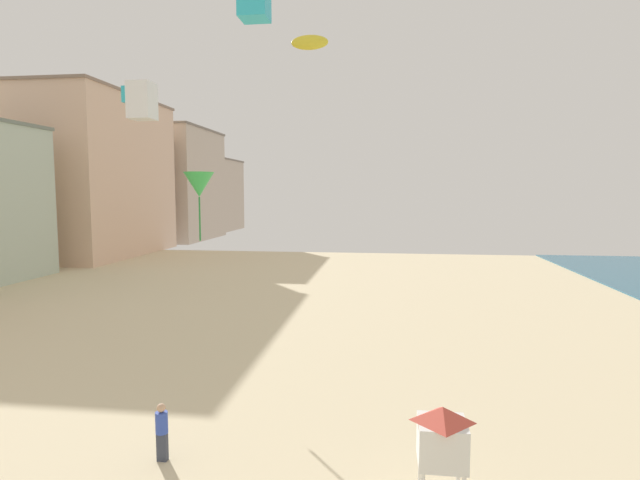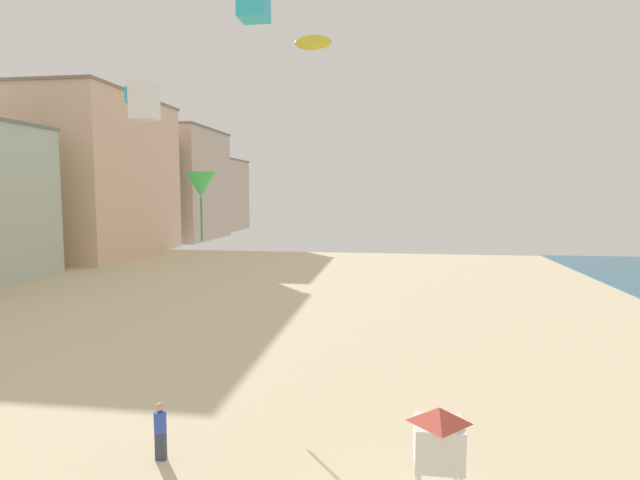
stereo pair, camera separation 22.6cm
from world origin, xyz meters
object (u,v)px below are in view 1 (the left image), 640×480
kite_flyer (162,429)px  kite_green_delta (199,185)px  lifeguard_stand (442,437)px  kite_white_box (142,101)px  kite_yellow_parafoil (310,42)px  kite_cyan_box (128,95)px

kite_flyer → kite_green_delta: kite_green_delta is taller
kite_flyer → kite_green_delta: (-2.41, 9.56, 6.87)m
lifeguard_stand → kite_white_box: bearing=117.0°
kite_flyer → kite_yellow_parafoil: size_ratio=0.59×
kite_cyan_box → lifeguard_stand: bearing=-45.6°
kite_green_delta → kite_yellow_parafoil: size_ratio=1.12×
kite_green_delta → kite_yellow_parafoil: (2.65, 16.30, 10.79)m
kite_white_box → kite_green_delta: size_ratio=0.53×
kite_flyer → kite_green_delta: 12.02m
kite_yellow_parafoil → kite_cyan_box: bearing=-129.1°
kite_green_delta → kite_yellow_parafoil: 19.73m
lifeguard_stand → kite_cyan_box: (-16.00, 16.35, 11.14)m
kite_flyer → lifeguard_stand: size_ratio=0.64×
kite_flyer → kite_cyan_box: size_ratio=1.80×
kite_cyan_box → kite_flyer: bearing=-60.3°
kite_white_box → kite_cyan_box: 6.43m
kite_yellow_parafoil → kite_cyan_box: 15.04m
kite_flyer → kite_yellow_parafoil: kite_yellow_parafoil is taller
kite_white_box → kite_green_delta: kite_white_box is taller
kite_flyer → lifeguard_stand: bearing=32.8°
kite_white_box → kite_yellow_parafoil: bearing=71.6°
lifeguard_stand → kite_yellow_parafoil: size_ratio=0.91×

